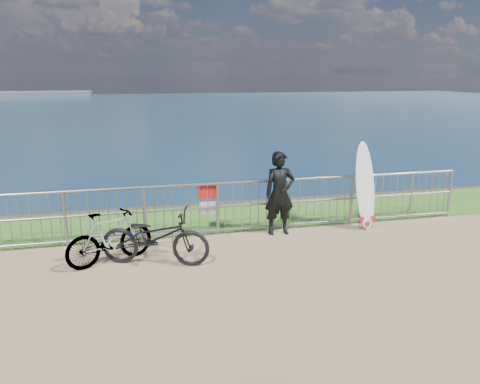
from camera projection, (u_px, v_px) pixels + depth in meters
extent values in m
plane|color=#35721F|center=(231.00, 217.00, 10.97)|extent=(120.00, 120.00, 0.00)
cube|color=brown|center=(222.00, 292.00, 12.73)|extent=(120.00, 0.30, 5.00)
plane|color=navy|center=(141.00, 114.00, 94.51)|extent=(260.00, 260.00, 0.00)
cylinder|color=gray|center=(241.00, 182.00, 9.66)|extent=(10.00, 0.06, 0.06)
cylinder|color=gray|center=(241.00, 205.00, 9.79)|extent=(10.00, 0.05, 0.05)
cylinder|color=gray|center=(241.00, 228.00, 9.91)|extent=(10.00, 0.05, 0.05)
cylinder|color=gray|center=(65.00, 219.00, 9.03)|extent=(0.06, 0.06, 1.10)
cylinder|color=gray|center=(144.00, 214.00, 9.36)|extent=(0.06, 0.06, 1.10)
cylinder|color=gray|center=(218.00, 209.00, 9.69)|extent=(0.06, 0.06, 1.10)
cylinder|color=gray|center=(287.00, 205.00, 10.02)|extent=(0.06, 0.06, 1.10)
cylinder|color=gray|center=(351.00, 200.00, 10.35)|extent=(0.06, 0.06, 1.10)
cylinder|color=gray|center=(411.00, 196.00, 10.68)|extent=(0.06, 0.06, 1.10)
cylinder|color=gray|center=(450.00, 194.00, 10.91)|extent=(0.06, 0.06, 1.10)
cube|color=red|center=(208.00, 192.00, 9.61)|extent=(0.42, 0.02, 0.30)
cube|color=white|center=(208.00, 192.00, 9.61)|extent=(0.38, 0.01, 0.08)
cube|color=white|center=(208.00, 208.00, 9.70)|extent=(0.36, 0.02, 0.26)
imported|color=black|center=(280.00, 193.00, 9.69)|extent=(0.64, 0.42, 1.74)
ellipsoid|color=white|center=(365.00, 186.00, 10.03)|extent=(0.58, 0.53, 1.89)
cone|color=red|center=(360.00, 218.00, 10.06)|extent=(0.11, 0.21, 0.11)
cone|color=red|center=(372.00, 217.00, 10.12)|extent=(0.11, 0.21, 0.11)
cone|color=red|center=(365.00, 223.00, 10.12)|extent=(0.11, 0.21, 0.11)
imported|color=black|center=(155.00, 237.00, 8.19)|extent=(2.05, 1.26, 1.02)
imported|color=black|center=(110.00, 237.00, 8.25)|extent=(1.65, 1.09, 0.97)
cylinder|color=gray|center=(131.00, 233.00, 8.86)|extent=(1.78, 0.05, 0.05)
cylinder|color=gray|center=(88.00, 245.00, 8.73)|extent=(0.04, 0.04, 0.35)
cylinder|color=gray|center=(173.00, 239.00, 9.08)|extent=(0.04, 0.04, 0.35)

